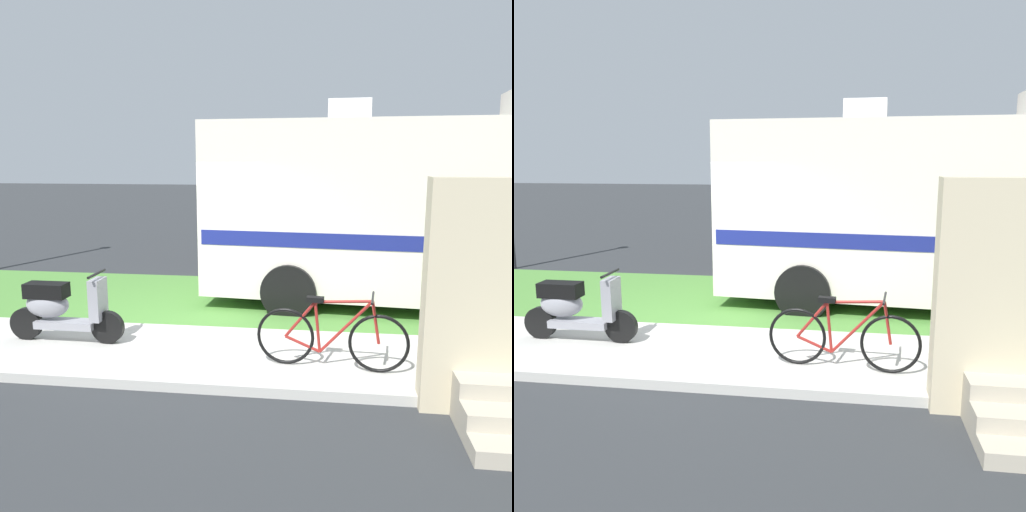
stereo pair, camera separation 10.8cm
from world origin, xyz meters
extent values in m
plane|color=#2D3033|center=(0.00, 0.00, 0.00)|extent=(80.00, 80.00, 0.00)
cube|color=beige|center=(0.00, -1.20, 0.06)|extent=(24.00, 2.00, 0.12)
cube|color=#4C8438|center=(0.00, 1.50, 0.04)|extent=(24.00, 3.40, 0.08)
cube|color=silver|center=(3.66, 1.68, 1.73)|extent=(6.87, 2.86, 2.86)
cube|color=navy|center=(3.66, 1.68, 1.30)|extent=(6.74, 2.87, 0.24)
cube|color=silver|center=(2.66, 1.76, 3.34)|extent=(0.75, 0.66, 0.36)
cylinder|color=black|center=(1.91, 2.93, 0.45)|extent=(0.92, 0.35, 0.90)
cylinder|color=black|center=(1.73, 0.72, 0.45)|extent=(0.92, 0.35, 0.90)
cylinder|color=black|center=(-0.57, -1.07, 0.34)|extent=(0.44, 0.10, 0.44)
cylinder|color=black|center=(-1.74, -1.07, 0.34)|extent=(0.44, 0.10, 0.44)
cube|color=gray|center=(-1.15, -1.07, 0.36)|extent=(0.82, 0.28, 0.10)
cube|color=black|center=(-1.41, -1.07, 0.82)|extent=(0.56, 0.26, 0.20)
ellipsoid|color=gray|center=(-1.41, -1.07, 0.62)|extent=(0.60, 0.30, 0.36)
cube|color=gray|center=(-0.68, -1.07, 0.72)|extent=(0.14, 0.32, 0.56)
cylinder|color=black|center=(-0.68, -1.07, 1.07)|extent=(0.04, 0.50, 0.04)
sphere|color=white|center=(-0.68, -1.07, 0.90)|extent=(0.12, 0.12, 0.12)
torus|color=black|center=(2.94, -1.60, 0.47)|extent=(0.70, 0.11, 0.70)
torus|color=black|center=(1.85, -1.48, 0.47)|extent=(0.70, 0.11, 0.70)
cylinder|color=maroon|center=(2.56, -1.56, 0.64)|extent=(0.62, 0.10, 0.68)
cylinder|color=maroon|center=(2.23, -1.52, 0.62)|extent=(0.10, 0.05, 0.61)
cylinder|color=maroon|center=(2.52, -1.56, 0.94)|extent=(0.66, 0.11, 0.09)
cylinder|color=maroon|center=(2.06, -1.51, 0.39)|extent=(0.43, 0.08, 0.19)
cylinder|color=maroon|center=(2.02, -1.50, 0.69)|extent=(0.38, 0.08, 0.47)
cylinder|color=maroon|center=(2.89, -1.60, 0.72)|extent=(0.13, 0.05, 0.51)
cube|color=black|center=(2.20, -1.52, 0.95)|extent=(0.21, 0.12, 0.06)
cylinder|color=black|center=(2.85, -1.59, 1.01)|extent=(0.08, 0.52, 0.03)
cube|color=maroon|center=(2.81, 5.81, 1.02)|extent=(2.68, 2.17, 1.48)
cube|color=black|center=(2.81, 5.81, 1.46)|extent=(2.55, 2.18, 0.44)
cube|color=maroon|center=(5.66, 5.64, 0.66)|extent=(3.25, 2.20, 0.76)
cylinder|color=black|center=(2.56, 4.86, 0.38)|extent=(0.77, 0.29, 0.76)
cylinder|color=black|center=(2.67, 6.79, 0.38)|extent=(0.77, 0.29, 0.76)
cylinder|color=black|center=(5.97, 4.65, 0.38)|extent=(0.77, 0.29, 0.76)
cylinder|color=black|center=(6.08, 6.59, 0.38)|extent=(0.77, 0.29, 0.76)
cylinder|color=#19722D|center=(4.42, -1.45, 0.21)|extent=(0.07, 0.07, 0.19)
cylinder|color=#19722D|center=(4.42, -1.45, 0.33)|extent=(0.03, 0.03, 0.04)
cylinder|color=black|center=(4.42, -1.45, 0.35)|extent=(0.04, 0.04, 0.01)
cylinder|color=#19722D|center=(3.99, -1.17, 0.23)|extent=(0.08, 0.08, 0.23)
cylinder|color=#19722D|center=(3.99, -1.17, 0.37)|extent=(0.04, 0.04, 0.05)
cylinder|color=black|center=(3.99, -1.17, 0.40)|extent=(0.04, 0.04, 0.02)
camera|label=1|loc=(2.31, -7.56, 2.60)|focal=37.32mm
camera|label=2|loc=(2.42, -7.55, 2.60)|focal=37.32mm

